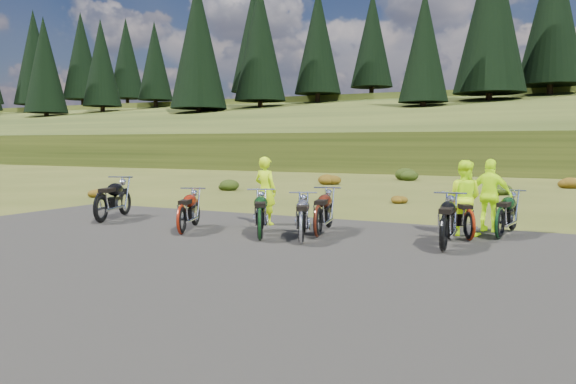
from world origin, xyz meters
The scene contains 39 objects.
ground centered at (0.00, 0.00, 0.00)m, with size 300.00×300.00×0.00m, color #414A18.
gravel_pad centered at (0.00, -2.00, 0.00)m, with size 20.00×12.00×0.04m, color black.
hill_slope centered at (0.00, 50.00, 0.00)m, with size 300.00×46.00×3.00m, color #243612, non-canonical shape.
hill_plateau centered at (0.00, 110.00, 0.00)m, with size 300.00×90.00×9.17m, color #243612.
conifer_5 centered at (-105.00, 78.00, 18.16)m, with size 6.16×6.16×16.00m.
conifer_8 centered at (-87.00, 65.00, 18.57)m, with size 7.92×7.92×20.00m.
conifer_9 centered at (-81.00, 71.00, 19.26)m, with size 7.48×7.48×19.00m.
conifer_10 centered at (-75.00, 77.00, 19.16)m, with size 7.04×7.04×18.00m.
conifer_11 centered at (-69.00, 52.00, 14.47)m, with size 6.60×6.60×17.00m.
conifer_12 centered at (-63.00, 58.00, 15.17)m, with size 6.16×6.16×16.00m.
conifer_13 centered at (-57.00, 64.00, 15.86)m, with size 5.72×5.72×15.00m.
conifer_14 centered at (-51.00, 70.00, 16.55)m, with size 5.28×5.28×14.00m.
conifer_15 centered at (-45.00, 76.00, 20.16)m, with size 7.92×7.92×20.00m.
conifer_16 centered at (-39.00, 51.00, 15.28)m, with size 7.48×7.48×19.00m.
conifer_17 centered at (-33.00, 57.00, 15.97)m, with size 7.04×7.04×18.00m.
conifer_18 centered at (-27.00, 63.00, 16.66)m, with size 6.60×6.60×17.00m.
conifer_19 centered at (-21.00, 69.00, 17.36)m, with size 6.16×6.16×16.00m.
conifer_20 centered at (-15.00, 75.00, 17.65)m, with size 5.72×5.72×15.00m.
conifer_21 centered at (-9.00, 50.00, 12.56)m, with size 5.28×5.28×14.00m.
conifer_22 centered at (-3.00, 56.00, 16.77)m, with size 7.92×7.92×20.00m.
conifer_23 centered at (3.00, 62.00, 17.47)m, with size 7.48×7.48×19.00m.
shrub_0 centered at (-12.00, 6.00, 0.23)m, with size 0.77×0.77×0.45m, color brown.
shrub_1 centered at (-9.10, 11.30, 0.31)m, with size 1.03×1.03×0.61m, color black.
shrub_2 centered at (-6.20, 16.60, 0.38)m, with size 1.30×1.30×0.77m, color brown.
shrub_3 centered at (-3.30, 21.90, 0.46)m, with size 1.56×1.56×0.92m, color black.
shrub_4 centered at (-0.40, 9.20, 0.23)m, with size 0.77×0.77×0.45m, color brown.
shrub_5 centered at (2.50, 14.50, 0.31)m, with size 1.03×1.03×0.61m, color black.
shrub_6 centered at (5.40, 19.80, 0.38)m, with size 1.30×1.30×0.77m, color brown.
motorcycle_0 centered at (-6.19, 0.35, 0.00)m, with size 2.35×0.78×1.23m, color black, non-canonical shape.
motorcycle_1 centered at (-3.01, -0.24, 0.00)m, with size 2.03×0.68×1.06m, color maroon, non-canonical shape.
motorcycle_2 centered at (-0.93, -0.13, 0.00)m, with size 2.10×0.70×1.10m, color black, non-canonical shape.
motorcycle_3 centered at (0.09, -0.13, 0.00)m, with size 2.03×0.68×1.06m, color #9F9EA3, non-canonical shape.
motorcycle_4 centered at (0.06, 0.85, 0.00)m, with size 2.12×0.71×1.11m, color #44160B, non-canonical shape.
motorcycle_5 centered at (3.02, 0.33, 0.00)m, with size 2.17×0.72×1.14m, color black, non-canonical shape.
motorcycle_6 centered at (3.27, 1.96, 0.00)m, with size 1.99×0.66×1.04m, color maroon, non-canonical shape.
motorcycle_7 centered at (3.85, 2.50, 0.00)m, with size 2.06×0.69×1.08m, color black, non-canonical shape.
person_middle centered at (-2.03, 2.13, 0.91)m, with size 0.66×0.44×1.82m, color #C4F70D.
person_right_a centered at (3.01, 2.65, 0.89)m, with size 0.87×0.67×1.78m, color #C4F70D.
person_right_b centered at (3.51, 3.55, 0.90)m, with size 1.05×0.44×1.80m, color #C4F70D.
Camera 1 is at (5.18, -10.98, 2.21)m, focal length 35.00 mm.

